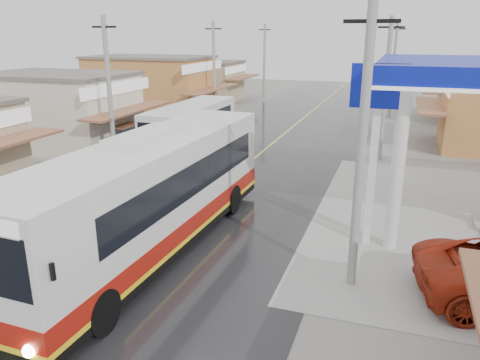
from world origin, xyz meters
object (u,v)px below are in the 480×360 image
(coach_bus, at_px, (153,195))
(second_bus, at_px, (191,127))
(tricycle_far, at_px, (157,125))
(tricycle_near, at_px, (124,136))
(cyclist, at_px, (188,155))

(coach_bus, xyz_separation_m, second_bus, (-4.48, 12.78, -0.39))
(tricycle_far, bearing_deg, tricycle_near, -97.59)
(second_bus, xyz_separation_m, cyclist, (1.20, -3.15, -0.87))
(cyclist, distance_m, tricycle_far, 8.08)
(coach_bus, distance_m, tricycle_near, 14.61)
(cyclist, bearing_deg, tricycle_near, 145.08)
(coach_bus, bearing_deg, tricycle_far, 120.20)
(cyclist, bearing_deg, second_bus, 97.29)
(cyclist, distance_m, tricycle_near, 5.77)
(tricycle_near, bearing_deg, coach_bus, -51.17)
(coach_bus, relative_size, second_bus, 1.49)
(coach_bus, relative_size, tricycle_far, 6.13)
(second_bus, bearing_deg, tricycle_far, 144.04)
(second_bus, relative_size, cyclist, 4.09)
(cyclist, relative_size, tricycle_near, 0.96)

